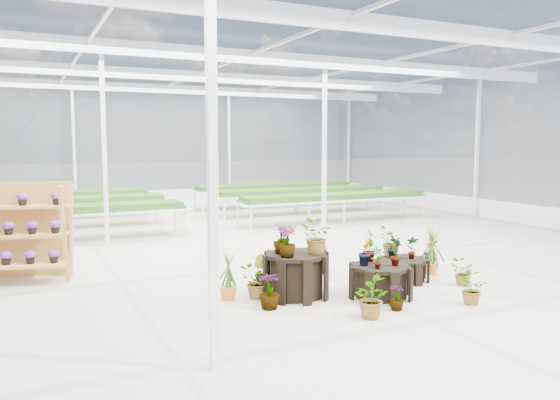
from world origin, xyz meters
name	(u,v)px	position (x,y,z in m)	size (l,w,h in m)	color
ground_plane	(294,267)	(0.00, 0.00, 0.00)	(24.00, 24.00, 0.00)	gray
greenhouse_shell	(294,153)	(0.00, 0.00, 2.25)	(18.00, 24.00, 4.50)	white
steel_frame	(294,153)	(0.00, 0.00, 2.25)	(18.00, 24.00, 4.50)	silver
nursery_benches	(191,207)	(0.00, 7.20, 0.42)	(16.00, 7.00, 0.84)	silver
plinth_tall	(296,275)	(-0.93, -1.89, 0.35)	(1.03, 1.03, 0.71)	black
plinth_mid	(380,281)	(0.27, -2.49, 0.26)	(0.98, 0.98, 0.52)	black
plinth_low	(403,269)	(1.27, -1.79, 0.20)	(0.88, 0.88, 0.40)	black
shelf_rack	(21,233)	(-4.85, 1.10, 0.87)	(1.65, 0.87, 1.74)	#B37C39
nursery_plants	(352,262)	(0.07, -2.00, 0.50)	(4.87, 3.14, 1.26)	#284D15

